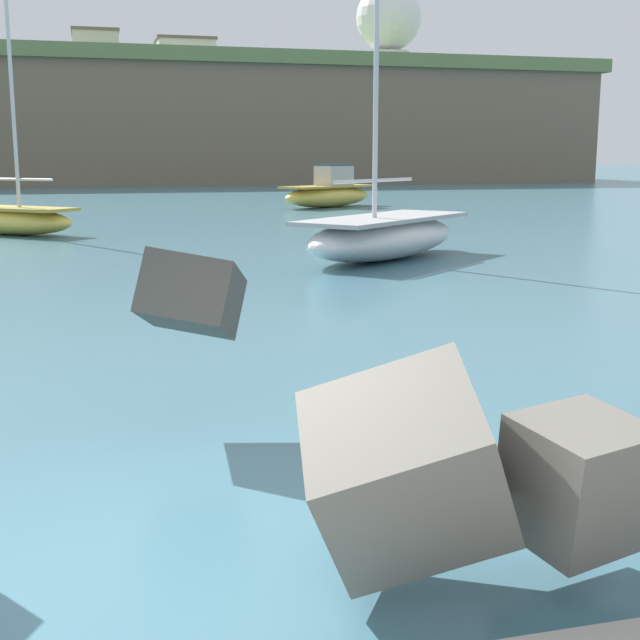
{
  "coord_description": "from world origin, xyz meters",
  "views": [
    {
      "loc": [
        -0.33,
        -5.25,
        2.53
      ],
      "look_at": [
        1.2,
        0.5,
        1.4
      ],
      "focal_mm": 48.42,
      "sensor_mm": 36.0,
      "label": 1
    }
  ],
  "objects_px": {
    "boat_near_centre": "(383,235)",
    "station_building_central": "(185,58)",
    "boat_mid_centre": "(12,218)",
    "station_building_west": "(96,51)",
    "radar_dome": "(389,26)",
    "boat_mid_left": "(329,193)"
  },
  "relations": [
    {
      "from": "boat_near_centre",
      "to": "station_building_central",
      "type": "xyz_separation_m",
      "value": [
        4.36,
        82.06,
        12.91
      ]
    },
    {
      "from": "boat_mid_centre",
      "to": "station_building_west",
      "type": "relative_size",
      "value": 1.28
    },
    {
      "from": "boat_near_centre",
      "to": "station_building_west",
      "type": "distance_m",
      "value": 78.86
    },
    {
      "from": "boat_mid_centre",
      "to": "station_building_central",
      "type": "relative_size",
      "value": 1.13
    },
    {
      "from": "boat_mid_centre",
      "to": "radar_dome",
      "type": "xyz_separation_m",
      "value": [
        38.31,
        72.71,
        17.33
      ]
    },
    {
      "from": "boat_mid_left",
      "to": "station_building_central",
      "type": "relative_size",
      "value": 0.92
    },
    {
      "from": "boat_mid_left",
      "to": "radar_dome",
      "type": "relative_size",
      "value": 0.54
    },
    {
      "from": "boat_near_centre",
      "to": "station_building_central",
      "type": "bearing_deg",
      "value": 86.96
    },
    {
      "from": "boat_near_centre",
      "to": "boat_mid_left",
      "type": "relative_size",
      "value": 1.38
    },
    {
      "from": "boat_mid_centre",
      "to": "station_building_west",
      "type": "bearing_deg",
      "value": 86.68
    },
    {
      "from": "boat_mid_centre",
      "to": "station_building_central",
      "type": "distance_m",
      "value": 74.94
    },
    {
      "from": "radar_dome",
      "to": "boat_mid_centre",
      "type": "bearing_deg",
      "value": -117.79
    },
    {
      "from": "station_building_central",
      "to": "boat_near_centre",
      "type": "bearing_deg",
      "value": -93.04
    },
    {
      "from": "boat_near_centre",
      "to": "radar_dome",
      "type": "distance_m",
      "value": 88.88
    },
    {
      "from": "boat_mid_left",
      "to": "boat_mid_centre",
      "type": "distance_m",
      "value": 18.61
    },
    {
      "from": "radar_dome",
      "to": "station_building_west",
      "type": "distance_m",
      "value": 34.96
    },
    {
      "from": "station_building_central",
      "to": "boat_mid_left",
      "type": "bearing_deg",
      "value": -89.76
    },
    {
      "from": "boat_near_centre",
      "to": "boat_mid_left",
      "type": "bearing_deg",
      "value": 78.0
    },
    {
      "from": "station_building_west",
      "to": "station_building_central",
      "type": "height_order",
      "value": "station_building_central"
    },
    {
      "from": "boat_mid_centre",
      "to": "radar_dome",
      "type": "bearing_deg",
      "value": 62.21
    },
    {
      "from": "boat_mid_left",
      "to": "station_building_central",
      "type": "height_order",
      "value": "station_building_central"
    },
    {
      "from": "boat_mid_left",
      "to": "station_building_central",
      "type": "distance_m",
      "value": 61.69
    }
  ]
}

